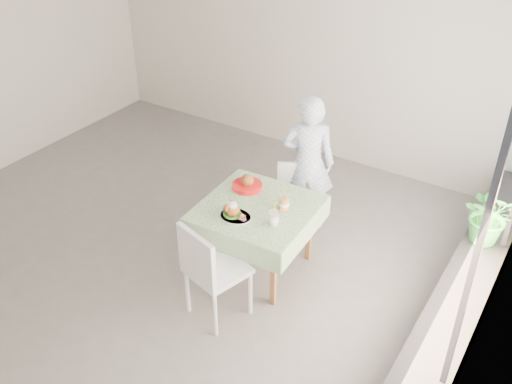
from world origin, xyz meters
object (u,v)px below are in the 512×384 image
Objects in this scene: chair_near at (217,287)px; potted_plant at (491,216)px; chair_far at (293,213)px; cafe_table at (258,231)px; diner at (308,163)px; juice_cup_orange at (284,203)px; main_dish at (234,212)px.

potted_plant is (1.86, 1.70, 0.48)m from chair_near.
potted_plant is at bearing 7.54° from chair_far.
diner is at bearing 88.07° from cafe_table.
juice_cup_orange is (0.23, -0.62, 0.57)m from chair_far.
juice_cup_orange is (0.32, 0.36, 0.02)m from main_dish.
chair_far is at bearing 91.59° from chair_near.
cafe_table is 0.71× the size of diner.
juice_cup_orange is (0.20, -0.85, 0.04)m from diner.
chair_near is 1.74m from diner.
chair_far is 1.12m from main_dish.
diner is at bearing 80.91° from chair_far.
cafe_table is 1.39× the size of chair_far.
diner reaches higher than chair_far.
cafe_table is at bearing -156.80° from juice_cup_orange.
potted_plant is at bearing 155.49° from diner.
diner is 2.73× the size of potted_plant.
chair_far is 0.87m from juice_cup_orange.
main_dish is at bearing 58.67° from diner.
diner reaches higher than cafe_table.
cafe_table is 0.75m from chair_far.
diner reaches higher than potted_plant.
chair_far is at bearing 90.36° from cafe_table.
chair_near is (0.04, -1.45, 0.06)m from chair_far.
chair_far is 1.45m from chair_near.
chair_near reaches higher than main_dish.
potted_plant reaches higher than juice_cup_orange.
chair_near is at bearing -88.41° from chair_far.
diner reaches higher than main_dish.
main_dish is 0.48m from juice_cup_orange.
cafe_table is 0.43m from juice_cup_orange.
diner is 1.87m from potted_plant.
diner reaches higher than chair_near.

